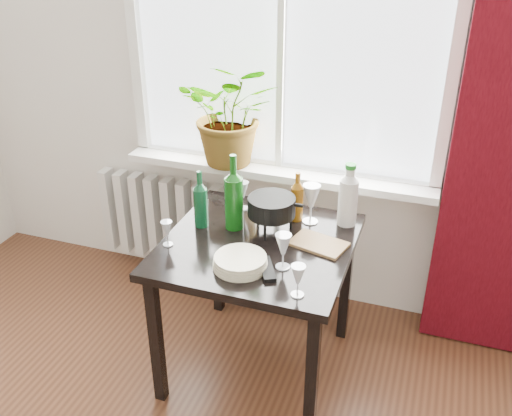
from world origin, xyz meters
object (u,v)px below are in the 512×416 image
(wine_bottle_right, at_px, (234,191))
(cutting_board, at_px, (319,244))
(wineglass_far_right, at_px, (298,281))
(wineglass_front_left, at_px, (167,233))
(wine_bottle_left, at_px, (200,199))
(wineglass_front_right, at_px, (283,251))
(table, at_px, (258,259))
(tv_remote, at_px, (267,269))
(wineglass_back_left, at_px, (243,195))
(cleaning_bottle, at_px, (349,194))
(plate_stack, at_px, (240,262))
(wineglass_back_center, at_px, (311,203))
(fondue_pot, at_px, (271,214))
(bottle_amber, at_px, (297,196))
(potted_plant, at_px, (232,113))
(radiator, at_px, (162,218))

(wine_bottle_right, relative_size, cutting_board, 1.54)
(wineglass_far_right, bearing_deg, wineglass_front_left, 165.14)
(wine_bottle_left, distance_m, wineglass_front_right, 0.53)
(wine_bottle_left, relative_size, cutting_board, 1.16)
(table, height_order, tv_remote, tv_remote)
(wineglass_back_left, height_order, wineglass_front_left, wineglass_back_left)
(wine_bottle_right, xyz_separation_m, cleaning_bottle, (0.50, 0.21, -0.03))
(wineglass_back_left, height_order, plate_stack, wineglass_back_left)
(table, relative_size, wine_bottle_right, 2.23)
(table, height_order, wineglass_back_center, wineglass_back_center)
(wineglass_front_left, bearing_deg, cleaning_bottle, 32.49)
(cleaning_bottle, height_order, wineglass_back_center, cleaning_bottle)
(wine_bottle_right, height_order, plate_stack, wine_bottle_right)
(wineglass_back_center, distance_m, fondue_pot, 0.21)
(wine_bottle_right, relative_size, bottle_amber, 1.50)
(table, bearing_deg, potted_plant, 120.48)
(table, xyz_separation_m, potted_plant, (-0.35, 0.59, 0.48))
(table, height_order, wineglass_front_left, wineglass_front_left)
(bottle_amber, xyz_separation_m, wineglass_back_left, (-0.29, 0.02, -0.05))
(wineglass_back_center, bearing_deg, fondue_pot, -137.70)
(wine_bottle_left, xyz_separation_m, cleaning_bottle, (0.66, 0.25, 0.02))
(wineglass_back_left, xyz_separation_m, fondue_pot, (0.20, -0.16, 0.01))
(wine_bottle_right, xyz_separation_m, cutting_board, (0.42, -0.03, -0.18))
(wine_bottle_left, distance_m, cutting_board, 0.59)
(bottle_amber, bearing_deg, wineglass_front_left, -138.99)
(radiator, xyz_separation_m, fondue_pot, (0.88, -0.51, 0.45))
(cleaning_bottle, distance_m, wineglass_back_center, 0.18)
(radiator, distance_m, cleaning_bottle, 1.35)
(wineglass_far_right, bearing_deg, bottle_amber, 105.88)
(wineglass_back_left, distance_m, fondue_pot, 0.26)
(table, distance_m, plate_stack, 0.25)
(wine_bottle_right, height_order, fondue_pot, wine_bottle_right)
(fondue_pot, bearing_deg, wine_bottle_right, 178.04)
(tv_remote, bearing_deg, cutting_board, 32.76)
(cleaning_bottle, bearing_deg, wineglass_back_center, -165.88)
(wine_bottle_right, height_order, tv_remote, wine_bottle_right)
(cleaning_bottle, relative_size, wineglass_far_right, 2.27)
(table, bearing_deg, radiator, 143.46)
(wineglass_back_center, bearing_deg, bottle_amber, 177.22)
(potted_plant, bearing_deg, wineglass_back_left, -61.43)
(wineglass_back_center, height_order, wineglass_back_left, wineglass_back_center)
(wineglass_front_right, bearing_deg, bottle_amber, 97.78)
(wine_bottle_left, xyz_separation_m, wineglass_back_left, (0.13, 0.22, -0.07))
(table, distance_m, wine_bottle_left, 0.39)
(table, bearing_deg, cutting_board, 13.14)
(wineglass_front_right, height_order, tv_remote, wineglass_front_right)
(wineglass_back_left, distance_m, cutting_board, 0.50)
(potted_plant, relative_size, wine_bottle_right, 1.51)
(wineglass_back_left, height_order, fondue_pot, fondue_pot)
(plate_stack, xyz_separation_m, tv_remote, (0.12, 0.01, -0.02))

